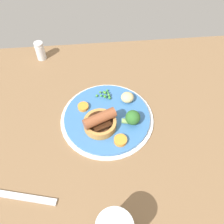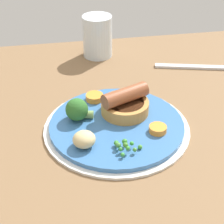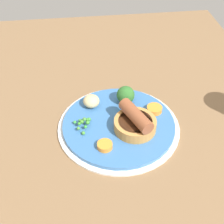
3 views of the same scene
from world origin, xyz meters
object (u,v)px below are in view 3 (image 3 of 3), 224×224
Objects in this scene: pea_pile at (84,123)px; potato_chunk_0 at (91,101)px; broccoli_floret_near at (126,95)px; sausage_pudding at (135,122)px; dinner_plate at (119,126)px; carrot_slice_1 at (154,109)px; carrot_slice_0 at (105,146)px.

potato_chunk_0 is (-6.74, 2.25, 0.53)cm from pea_pile.
potato_chunk_0 is at bearing 104.23° from broccoli_floret_near.
pea_pile is 0.87× the size of broccoli_floret_near.
sausage_pudding reaches higher than broccoli_floret_near.
broccoli_floret_near is at bearing 92.03° from potato_chunk_0.
broccoli_floret_near is at bearing 158.19° from dinner_plate.
dinner_plate is 4.92cm from sausage_pudding.
sausage_pudding is at bearing -46.88° from carrot_slice_1.
carrot_slice_0 is at bearing -29.49° from dinner_plate.
pea_pile is (-2.35, -11.28, -1.11)cm from sausage_pudding.
carrot_slice_1 is at bearing 109.85° from sausage_pudding.
carrot_slice_0 is (14.08, -6.78, -1.53)cm from broccoli_floret_near.
sausage_pudding reaches higher than dinner_plate.
sausage_pudding is at bearing 55.65° from dinner_plate.
sausage_pudding is 8.76cm from carrot_slice_0.
sausage_pudding is 2.44× the size of potato_chunk_0.
broccoli_floret_near is at bearing 159.60° from sausage_pudding.
broccoli_floret_near is 1.50× the size of carrot_slice_1.
pea_pile is at bearing -80.20° from carrot_slice_1.
sausage_pudding is 2.70× the size of carrot_slice_1.
broccoli_floret_near is 7.51cm from carrot_slice_1.
dinner_plate is 8.55× the size of carrot_slice_0.
dinner_plate is at bearing 39.91° from potato_chunk_0.
pea_pile is at bearing 135.29° from broccoli_floret_near.
pea_pile is 1.18× the size of potato_chunk_0.
sausage_pudding reaches higher than potato_chunk_0.
sausage_pudding reaches higher than pea_pile.
pea_pile is at bearing -125.04° from sausage_pudding.
pea_pile is 12.95cm from broccoli_floret_near.
sausage_pudding reaches higher than carrot_slice_1.
dinner_plate is 7.69× the size of carrot_slice_1.
broccoli_floret_near reaches higher than dinner_plate.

